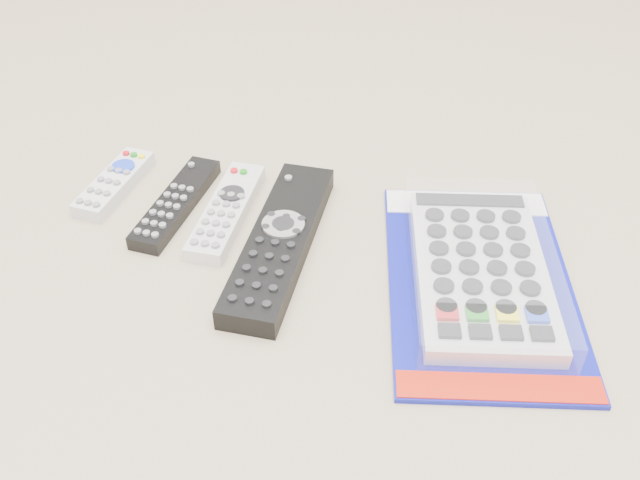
% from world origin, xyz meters
% --- Properties ---
extents(remote_small_grey, '(0.05, 0.13, 0.02)m').
position_xyz_m(remote_small_grey, '(-0.23, 0.05, 0.01)').
color(remote_small_grey, silver).
rests_on(remote_small_grey, ground).
extents(remote_slim_black, '(0.05, 0.17, 0.02)m').
position_xyz_m(remote_slim_black, '(-0.14, 0.03, 0.01)').
color(remote_slim_black, black).
rests_on(remote_slim_black, ground).
extents(remote_silver_dvd, '(0.04, 0.17, 0.02)m').
position_xyz_m(remote_silver_dvd, '(-0.08, 0.03, 0.01)').
color(remote_silver_dvd, silver).
rests_on(remote_silver_dvd, ground).
extents(remote_large_black, '(0.06, 0.26, 0.03)m').
position_xyz_m(remote_large_black, '(-0.00, -0.01, 0.01)').
color(remote_large_black, black).
rests_on(remote_large_black, ground).
extents(jumbo_remote_packaged, '(0.24, 0.34, 0.04)m').
position_xyz_m(jumbo_remote_packaged, '(0.21, -0.01, 0.02)').
color(jumbo_remote_packaged, '#0C128E').
rests_on(jumbo_remote_packaged, ground).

